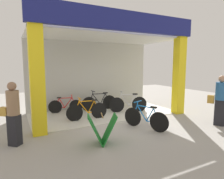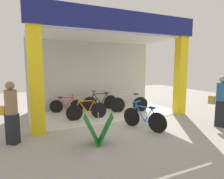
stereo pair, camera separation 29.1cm
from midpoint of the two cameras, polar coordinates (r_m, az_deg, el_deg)
The scene contains 10 objects.
ground_plane at distance 7.46m, azimuth 3.58°, elevation -9.45°, with size 20.46×20.46×0.00m, color #9E9991.
shop_facade at distance 8.58m, azimuth -1.50°, elevation 7.43°, with size 6.43×3.25×4.01m.
bicycle_inside_0 at distance 8.88m, azimuth 5.95°, elevation -4.20°, with size 1.68×0.61×0.96m.
bicycle_inside_1 at distance 7.71m, azimuth -6.25°, elevation -6.17°, with size 1.63×0.45×0.90m.
bicycle_inside_2 at distance 8.96m, azimuth -12.27°, elevation -4.59°, with size 1.42×0.54×0.82m.
bicycle_inside_3 at distance 9.24m, azimuth -2.50°, elevation -3.75°, with size 1.73×0.47×0.95m.
bicycle_parked_0 at distance 6.66m, azimuth 10.58°, elevation -8.37°, with size 0.68×1.55×0.92m.
sandwich_board_sign at distance 5.39m, azimuth -2.42°, elevation -11.55°, with size 0.91×0.75×0.82m.
pedestrian_1 at distance 7.77m, azimuth 30.31°, elevation -2.71°, with size 0.50×0.66×1.78m.
pedestrian_2 at distance 5.86m, azimuth -26.20°, elevation -5.97°, with size 0.59×0.57×1.71m.
Camera 2 is at (-3.33, -6.32, 2.15)m, focal length 31.23 mm.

